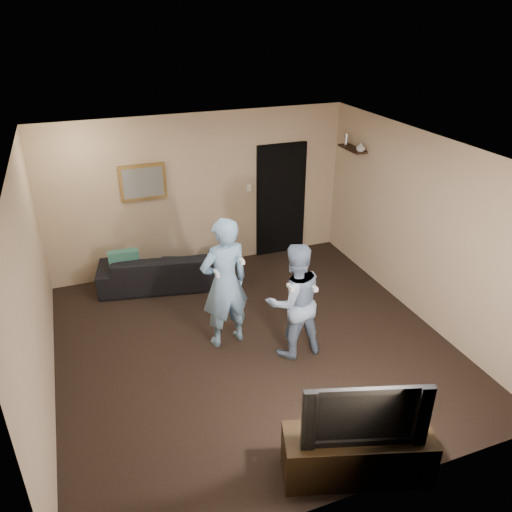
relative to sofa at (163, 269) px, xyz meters
name	(u,v)px	position (x,y,z in m)	size (l,w,h in m)	color
ground	(253,344)	(0.80, -1.99, -0.29)	(5.00, 5.00, 0.00)	black
ceiling	(252,153)	(0.80, -1.99, 2.31)	(5.00, 5.00, 0.04)	silver
wall_back	(200,193)	(0.80, 0.51, 1.01)	(5.00, 0.04, 2.60)	tan
wall_front	(360,389)	(0.80, -4.49, 1.01)	(5.00, 0.04, 2.60)	tan
wall_left	(33,295)	(-1.70, -1.99, 1.01)	(0.04, 5.00, 2.60)	tan
wall_right	(422,229)	(3.30, -1.99, 1.01)	(0.04, 5.00, 2.60)	tan
sofa	(163,269)	(0.00, 0.00, 0.00)	(1.99, 0.78, 0.58)	black
throw_pillow	(125,264)	(-0.57, 0.00, 0.19)	(0.46, 0.15, 0.46)	#1C5549
painting_frame	(143,182)	(-0.10, 0.48, 1.31)	(0.72, 0.05, 0.57)	olive
painting_canvas	(143,183)	(-0.10, 0.46, 1.31)	(0.62, 0.01, 0.47)	slate
doorway	(281,200)	(2.25, 0.48, 0.71)	(0.90, 0.06, 2.00)	black
light_switch	(249,188)	(1.65, 0.48, 1.01)	(0.08, 0.02, 0.12)	silver
wall_shelf	(352,149)	(3.19, -0.19, 1.70)	(0.20, 0.60, 0.03)	black
shelf_vase	(361,147)	(3.19, -0.44, 1.79)	(0.14, 0.14, 0.15)	silver
shelf_figurine	(346,139)	(3.19, 0.01, 1.80)	(0.06, 0.06, 0.18)	#BABABE
tv_console	(357,454)	(1.01, -4.28, -0.04)	(1.41, 0.45, 0.50)	black
television	(363,408)	(1.01, -4.28, 0.54)	(1.14, 0.15, 0.66)	black
wii_player_left	(225,283)	(0.49, -1.80, 0.61)	(0.71, 0.55, 1.79)	#78A7D1
wii_player_right	(294,301)	(1.23, -2.32, 0.48)	(0.76, 0.60, 1.54)	#7E98B8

